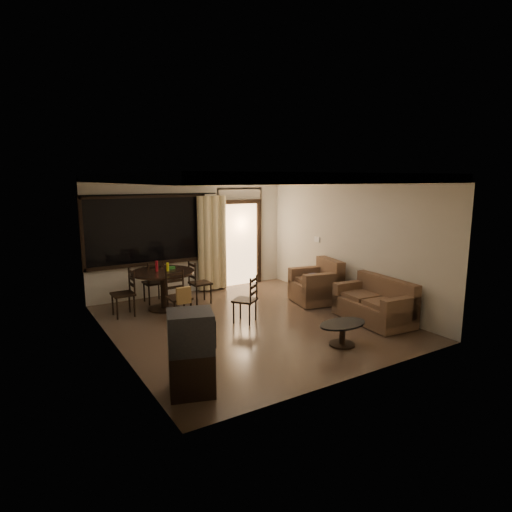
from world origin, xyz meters
TOP-DOWN VIEW (x-y plane):
  - ground at (0.00, 0.00)m, footprint 5.50×5.50m
  - room_shell at (0.59, 1.77)m, footprint 5.50×6.70m
  - dining_table at (-1.11, 1.70)m, footprint 1.31×1.31m
  - dining_chair_west at (-1.95, 1.68)m, footprint 0.43×0.43m
  - dining_chair_east at (-0.28, 1.71)m, footprint 0.43×0.43m
  - dining_chair_south at (-1.10, 0.84)m, footprint 0.43×0.48m
  - dining_chair_north at (-1.13, 2.29)m, footprint 0.43×0.43m
  - tv_cabinet at (-2.05, -1.96)m, footprint 0.70×0.66m
  - sofa at (2.11, -1.21)m, footprint 0.95×1.61m
  - armchair at (1.99, 0.39)m, footprint 1.11×1.11m
  - coffee_table at (0.71, -1.78)m, footprint 0.87×0.52m
  - side_chair at (-0.06, 0.07)m, footprint 0.57×0.57m

SIDE VIEW (x-z plane):
  - ground at x=0.00m, z-range 0.00..0.00m
  - coffee_table at x=0.71m, z-range 0.06..0.45m
  - side_chair at x=-0.06m, z-range -0.18..0.73m
  - dining_chair_west at x=-1.95m, z-range -0.19..0.76m
  - dining_chair_east at x=-0.28m, z-range -0.19..0.76m
  - dining_chair_north at x=-1.13m, z-range -0.19..0.76m
  - dining_chair_south at x=-1.10m, z-range -0.17..0.78m
  - sofa at x=2.11m, z-range -0.08..0.74m
  - armchair at x=1.99m, z-range -0.08..0.86m
  - tv_cabinet at x=-2.05m, z-range 0.00..1.09m
  - dining_table at x=-1.11m, z-range 0.13..1.17m
  - room_shell at x=0.59m, z-range -0.92..4.58m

